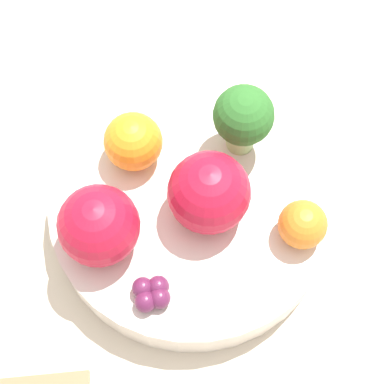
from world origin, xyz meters
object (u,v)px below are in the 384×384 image
(apple_red, at_px, (99,226))
(spoon, at_px, (41,384))
(apple_green, at_px, (211,191))
(orange_back, at_px, (134,141))
(grape_cluster, at_px, (152,293))
(broccoli, at_px, (248,121))
(orange_front, at_px, (303,224))
(bowl, at_px, (192,207))

(apple_red, height_order, spoon, apple_red)
(apple_green, height_order, orange_back, apple_green)
(apple_red, height_order, grape_cluster, apple_red)
(apple_green, bearing_deg, grape_cluster, 7.80)
(apple_green, bearing_deg, spoon, -5.87)
(broccoli, xyz_separation_m, grape_cluster, (0.14, 0.02, -0.03))
(apple_red, bearing_deg, orange_back, -157.74)
(apple_green, bearing_deg, orange_front, 111.38)
(broccoli, distance_m, apple_red, 0.14)
(bowl, height_order, broccoli, broccoli)
(spoon, bearing_deg, orange_back, -162.45)
(broccoli, relative_size, grape_cluster, 2.22)
(apple_green, bearing_deg, orange_back, -89.35)
(apple_green, xyz_separation_m, orange_front, (-0.03, 0.07, -0.01))
(apple_red, distance_m, orange_front, 0.15)
(spoon, bearing_deg, apple_red, -165.71)
(orange_front, relative_size, spoon, 0.61)
(broccoli, bearing_deg, orange_front, 66.41)
(grape_cluster, bearing_deg, broccoli, -170.99)
(apple_red, bearing_deg, grape_cluster, 79.79)
(orange_back, relative_size, spoon, 0.76)
(apple_red, relative_size, apple_green, 0.97)
(bowl, relative_size, orange_back, 4.91)
(apple_green, height_order, orange_front, apple_green)
(orange_back, bearing_deg, apple_red, 22.26)
(broccoli, distance_m, spoon, 0.25)
(apple_red, bearing_deg, broccoli, 165.34)
(bowl, relative_size, grape_cluster, 7.46)
(bowl, relative_size, broccoli, 3.37)
(orange_back, bearing_deg, broccoli, 133.75)
(orange_front, bearing_deg, apple_red, -48.92)
(bowl, distance_m, grape_cluster, 0.09)
(apple_red, xyz_separation_m, spoon, (0.11, 0.03, -0.07))
(apple_green, distance_m, orange_front, 0.07)
(apple_green, bearing_deg, bowl, -83.34)
(bowl, height_order, orange_back, orange_back)
(orange_back, xyz_separation_m, spoon, (0.18, 0.06, -0.06))
(broccoli, distance_m, orange_front, 0.09)
(orange_front, distance_m, spoon, 0.23)
(grape_cluster, height_order, spoon, grape_cluster)
(apple_red, height_order, orange_back, apple_red)
(apple_green, relative_size, orange_front, 1.68)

